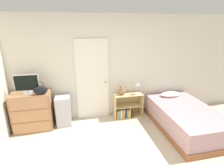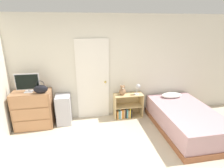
{
  "view_description": "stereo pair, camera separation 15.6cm",
  "coord_description": "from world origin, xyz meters",
  "px_view_note": "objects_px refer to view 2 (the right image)",
  "views": [
    {
      "loc": [
        -0.72,
        -1.86,
        2.3
      ],
      "look_at": [
        0.12,
        2.0,
        0.95
      ],
      "focal_mm": 28.0,
      "sensor_mm": 36.0,
      "label": 1
    },
    {
      "loc": [
        -0.57,
        -1.89,
        2.3
      ],
      "look_at": [
        0.12,
        2.0,
        0.95
      ],
      "focal_mm": 28.0,
      "sensor_mm": 36.0,
      "label": 2
    }
  ],
  "objects_px": {
    "tv": "(27,83)",
    "bed": "(185,119)",
    "bookshelf": "(126,108)",
    "handbag": "(41,89)",
    "desk_lamp": "(138,87)",
    "teddy_bear": "(122,91)",
    "storage_bin": "(64,110)",
    "dresser": "(34,110)"
  },
  "relations": [
    {
      "from": "bookshelf",
      "to": "teddy_bear",
      "type": "bearing_deg",
      "value": 179.36
    },
    {
      "from": "storage_bin",
      "to": "desk_lamp",
      "type": "distance_m",
      "value": 1.9
    },
    {
      "from": "handbag",
      "to": "bookshelf",
      "type": "relative_size",
      "value": 0.41
    },
    {
      "from": "handbag",
      "to": "bookshelf",
      "type": "height_order",
      "value": "handbag"
    },
    {
      "from": "handbag",
      "to": "desk_lamp",
      "type": "relative_size",
      "value": 1.08
    },
    {
      "from": "storage_bin",
      "to": "teddy_bear",
      "type": "xyz_separation_m",
      "value": [
        1.46,
        0.03,
        0.38
      ]
    },
    {
      "from": "dresser",
      "to": "bookshelf",
      "type": "bearing_deg",
      "value": 1.95
    },
    {
      "from": "desk_lamp",
      "to": "bed",
      "type": "relative_size",
      "value": 0.14
    },
    {
      "from": "dresser",
      "to": "bookshelf",
      "type": "distance_m",
      "value": 2.24
    },
    {
      "from": "tv",
      "to": "teddy_bear",
      "type": "relative_size",
      "value": 1.97
    },
    {
      "from": "storage_bin",
      "to": "bed",
      "type": "distance_m",
      "value": 2.85
    },
    {
      "from": "tv",
      "to": "handbag",
      "type": "distance_m",
      "value": 0.34
    },
    {
      "from": "bookshelf",
      "to": "teddy_bear",
      "type": "relative_size",
      "value": 2.86
    },
    {
      "from": "tv",
      "to": "teddy_bear",
      "type": "height_order",
      "value": "tv"
    },
    {
      "from": "dresser",
      "to": "bed",
      "type": "height_order",
      "value": "dresser"
    },
    {
      "from": "desk_lamp",
      "to": "bed",
      "type": "height_order",
      "value": "desk_lamp"
    },
    {
      "from": "storage_bin",
      "to": "bookshelf",
      "type": "xyz_separation_m",
      "value": [
        1.57,
        0.03,
        -0.12
      ]
    },
    {
      "from": "tv",
      "to": "storage_bin",
      "type": "relative_size",
      "value": 0.7
    },
    {
      "from": "teddy_bear",
      "to": "bed",
      "type": "distance_m",
      "value": 1.59
    },
    {
      "from": "tv",
      "to": "bed",
      "type": "xyz_separation_m",
      "value": [
        3.44,
        -0.74,
        -0.84
      ]
    },
    {
      "from": "tv",
      "to": "bed",
      "type": "distance_m",
      "value": 3.62
    },
    {
      "from": "storage_bin",
      "to": "bed",
      "type": "height_order",
      "value": "storage_bin"
    },
    {
      "from": "bookshelf",
      "to": "desk_lamp",
      "type": "xyz_separation_m",
      "value": [
        0.27,
        -0.05,
        0.58
      ]
    },
    {
      "from": "tv",
      "to": "handbag",
      "type": "height_order",
      "value": "tv"
    },
    {
      "from": "handbag",
      "to": "bookshelf",
      "type": "bearing_deg",
      "value": 5.92
    },
    {
      "from": "dresser",
      "to": "desk_lamp",
      "type": "xyz_separation_m",
      "value": [
        2.51,
        0.03,
        0.38
      ]
    },
    {
      "from": "tv",
      "to": "storage_bin",
      "type": "height_order",
      "value": "tv"
    },
    {
      "from": "bed",
      "to": "storage_bin",
      "type": "bearing_deg",
      "value": 164.05
    },
    {
      "from": "tv",
      "to": "bookshelf",
      "type": "height_order",
      "value": "tv"
    },
    {
      "from": "dresser",
      "to": "storage_bin",
      "type": "height_order",
      "value": "dresser"
    },
    {
      "from": "tv",
      "to": "desk_lamp",
      "type": "xyz_separation_m",
      "value": [
        2.54,
        0.03,
        -0.28
      ]
    },
    {
      "from": "bookshelf",
      "to": "desk_lamp",
      "type": "bearing_deg",
      "value": -9.33
    },
    {
      "from": "dresser",
      "to": "handbag",
      "type": "relative_size",
      "value": 2.95
    },
    {
      "from": "teddy_bear",
      "to": "tv",
      "type": "bearing_deg",
      "value": -177.9
    },
    {
      "from": "tv",
      "to": "desk_lamp",
      "type": "bearing_deg",
      "value": 0.74
    },
    {
      "from": "handbag",
      "to": "bed",
      "type": "bearing_deg",
      "value": -10.91
    },
    {
      "from": "desk_lamp",
      "to": "teddy_bear",
      "type": "bearing_deg",
      "value": 173.14
    },
    {
      "from": "tv",
      "to": "desk_lamp",
      "type": "height_order",
      "value": "tv"
    },
    {
      "from": "storage_bin",
      "to": "handbag",
      "type": "bearing_deg",
      "value": -157.46
    },
    {
      "from": "handbag",
      "to": "bookshelf",
      "type": "distance_m",
      "value": 2.13
    },
    {
      "from": "dresser",
      "to": "desk_lamp",
      "type": "height_order",
      "value": "desk_lamp"
    },
    {
      "from": "desk_lamp",
      "to": "storage_bin",
      "type": "bearing_deg",
      "value": 179.59
    }
  ]
}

